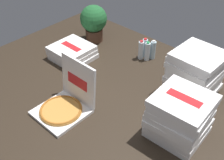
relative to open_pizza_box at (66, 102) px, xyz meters
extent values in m
cube|color=#2D2319|center=(0.18, 0.36, -0.10)|extent=(3.20, 2.40, 0.02)
cube|color=white|center=(0.00, -0.06, -0.07)|extent=(0.41, 0.41, 0.03)
cylinder|color=#C6893D|center=(0.00, -0.06, -0.05)|extent=(0.37, 0.37, 0.02)
torus|color=#A96324|center=(0.00, -0.06, -0.04)|extent=(0.36, 0.36, 0.02)
cube|color=white|center=(0.00, 0.16, 0.15)|extent=(0.41, 0.06, 0.41)
cube|color=red|center=(0.00, 0.15, 0.15)|extent=(0.24, 0.01, 0.10)
cube|color=white|center=(0.68, 0.97, -0.06)|extent=(0.41, 0.41, 0.05)
cube|color=white|center=(0.70, 0.96, -0.01)|extent=(0.42, 0.42, 0.05)
cube|color=white|center=(0.68, 0.97, 0.04)|extent=(0.42, 0.42, 0.05)
cube|color=red|center=(0.68, 0.97, 0.07)|extent=(0.27, 0.08, 0.00)
cube|color=white|center=(0.68, 0.96, 0.09)|extent=(0.41, 0.41, 0.05)
cube|color=red|center=(0.68, 0.96, 0.12)|extent=(0.27, 0.07, 0.00)
cube|color=white|center=(0.70, 0.96, 0.14)|extent=(0.41, 0.41, 0.05)
cube|color=red|center=(0.70, 0.96, 0.16)|extent=(0.27, 0.07, 0.00)
cube|color=white|center=(0.70, 0.96, 0.19)|extent=(0.41, 0.41, 0.05)
cube|color=red|center=(0.70, 0.96, 0.21)|extent=(0.27, 0.07, 0.00)
cube|color=white|center=(0.68, 0.96, 0.24)|extent=(0.42, 0.42, 0.05)
cube|color=white|center=(0.68, 0.97, 0.29)|extent=(0.43, 0.43, 0.05)
cube|color=red|center=(0.68, 0.97, 0.31)|extent=(0.27, 0.09, 0.00)
cube|color=white|center=(0.70, 0.95, 0.34)|extent=(0.42, 0.42, 0.05)
cube|color=white|center=(0.87, 0.43, -0.06)|extent=(0.43, 0.43, 0.05)
cube|color=red|center=(0.87, 0.43, -0.03)|extent=(0.27, 0.08, 0.00)
cube|color=white|center=(0.87, 0.43, -0.01)|extent=(0.44, 0.44, 0.05)
cube|color=red|center=(0.87, 0.43, 0.02)|extent=(0.27, 0.09, 0.00)
cube|color=white|center=(0.87, 0.42, 0.04)|extent=(0.42, 0.42, 0.05)
cube|color=white|center=(0.87, 0.41, 0.09)|extent=(0.45, 0.45, 0.05)
cube|color=red|center=(0.87, 0.41, 0.12)|extent=(0.27, 0.10, 0.00)
cube|color=white|center=(0.87, 0.41, 0.14)|extent=(0.43, 0.43, 0.05)
cube|color=red|center=(0.87, 0.41, 0.16)|extent=(0.27, 0.09, 0.00)
cube|color=white|center=(0.87, 0.42, 0.19)|extent=(0.45, 0.45, 0.05)
cube|color=white|center=(0.88, 0.42, 0.24)|extent=(0.45, 0.45, 0.05)
cube|color=white|center=(0.88, 0.41, 0.29)|extent=(0.43, 0.43, 0.05)
cube|color=red|center=(0.88, 0.41, 0.31)|extent=(0.27, 0.09, 0.00)
cube|color=white|center=(-0.58, 0.59, -0.06)|extent=(0.42, 0.42, 0.05)
cube|color=white|center=(-0.59, 0.58, -0.01)|extent=(0.41, 0.41, 0.05)
cube|color=white|center=(-0.60, 0.59, 0.04)|extent=(0.41, 0.41, 0.05)
cube|color=red|center=(-0.60, 0.59, 0.07)|extent=(0.27, 0.07, 0.00)
cylinder|color=white|center=(0.04, 1.13, 0.02)|extent=(0.06, 0.06, 0.21)
cylinder|color=#239951|center=(0.04, 1.13, 0.13)|extent=(0.03, 0.03, 0.02)
cylinder|color=silver|center=(0.07, 1.19, 0.02)|extent=(0.06, 0.06, 0.21)
cylinder|color=white|center=(0.07, 1.19, 0.13)|extent=(0.03, 0.03, 0.02)
cylinder|color=white|center=(-0.03, 1.10, 0.02)|extent=(0.06, 0.06, 0.21)
cylinder|color=red|center=(-0.03, 1.10, 0.13)|extent=(0.03, 0.03, 0.02)
cylinder|color=silver|center=(-0.03, 1.17, 0.02)|extent=(0.06, 0.06, 0.21)
cylinder|color=red|center=(-0.03, 1.17, 0.13)|extent=(0.03, 0.03, 0.02)
cylinder|color=#513323|center=(-0.70, 1.03, -0.01)|extent=(0.21, 0.21, 0.15)
sphere|color=#22612F|center=(-0.70, 1.03, 0.20)|extent=(0.32, 0.32, 0.32)
camera|label=1|loc=(1.51, -1.05, 1.65)|focal=44.60mm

